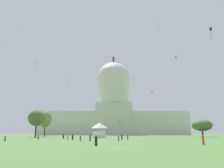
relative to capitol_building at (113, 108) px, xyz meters
The scene contains 30 objects.
ground_plane 177.88m from the capitol_building, 91.43° to the right, with size 800.00×800.00×0.00m, color #4C7538.
capitol_building is the anchor object (origin of this frame).
event_tent 114.23m from the capitol_building, 94.91° to the right, with size 5.52×5.36×6.43m.
tree_east_far 105.25m from the capitol_building, 65.93° to the right, with size 14.37×14.34×8.90m.
tree_west_far 111.41m from the capitol_building, 110.89° to the right, with size 9.98×9.38×12.64m.
tree_west_mid 96.24m from the capitol_building, 114.58° to the right, with size 7.55×7.13×13.67m.
person_black_deep_crowd 137.91m from the capitol_building, 90.63° to the right, with size 0.56×0.56×1.81m.
person_teal_back_left 139.81m from the capitol_building, 89.90° to the right, with size 0.46×0.46×1.67m.
person_red_edge_west 172.39m from the capitol_building, 86.25° to the right, with size 0.50×0.50×1.74m.
person_purple_aisle_center 139.76m from the capitol_building, 102.15° to the right, with size 0.57×0.57×1.53m.
person_purple_lawn_far_right 156.58m from the capitol_building, 102.26° to the right, with size 0.55×0.55×1.61m.
person_black_back_right 129.89m from the capitol_building, 100.06° to the right, with size 0.51×0.51×1.74m.
person_maroon_mid_left 152.40m from the capitol_building, 94.15° to the right, with size 0.45×0.45×1.75m.
person_black_near_tree_east 174.78m from the capitol_building, 92.77° to the right, with size 0.59×0.59×1.81m.
person_black_mid_center 144.57m from the capitol_building, 96.76° to the right, with size 0.52×0.52×1.72m.
person_denim_lawn_far_left 150.40m from the capitol_building, 95.31° to the right, with size 0.60×0.60×1.46m.
person_denim_near_tent 150.87m from the capitol_building, 91.26° to the right, with size 0.52×0.52×1.51m.
person_tan_front_left 142.90m from the capitol_building, 97.57° to the right, with size 0.47×0.47×1.54m.
person_tan_mid_right 121.88m from the capitol_building, 101.67° to the right, with size 0.62×0.62×1.76m.
kite_green_high 92.90m from the capitol_building, 67.57° to the right, with size 1.33×1.36×4.29m.
kite_orange_mid 120.31m from the capitol_building, 108.34° to the right, with size 0.20×0.89×4.28m.
kite_pink_mid 95.67m from the capitol_building, 106.52° to the right, with size 1.37×1.58×3.05m.
kite_white_low 110.02m from the capitol_building, 109.90° to the right, with size 0.87×0.81×1.08m.
kite_gold_mid 150.31m from the capitol_building, 86.59° to the right, with size 0.51×0.91×2.45m.
kite_black_high 140.97m from the capitol_building, 77.30° to the right, with size 0.76×0.64×4.17m.
kite_blue_low 70.58m from the capitol_building, 88.57° to the right, with size 1.00×0.98×2.62m.
kite_cyan_low 48.67m from the capitol_building, 92.65° to the right, with size 0.68×0.75×1.23m.
kite_red_mid 41.34m from the capitol_building, 39.32° to the right, with size 1.45×1.41×1.32m.
kite_violet_high 75.21m from the capitol_building, 82.05° to the right, with size 1.24×1.82×3.42m.
kite_yellow_low 53.88m from the capitol_building, 130.12° to the right, with size 1.44×0.65×3.45m.
Camera 1 is at (-2.27, -37.66, 2.24)m, focal length 37.31 mm.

